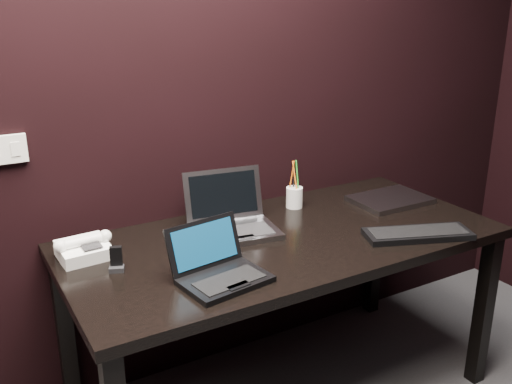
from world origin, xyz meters
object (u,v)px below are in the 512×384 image
closed_laptop (390,200)px  pen_cup (294,196)px  silver_laptop (232,221)px  desk (284,254)px  desk_phone (83,249)px  ext_keyboard (418,234)px  netbook (219,269)px  mobile_phone (116,262)px

closed_laptop → pen_cup: size_ratio=1.58×
silver_laptop → pen_cup: bearing=16.3°
closed_laptop → pen_cup: pen_cup is taller
desk → desk_phone: (-0.73, 0.19, 0.12)m
ext_keyboard → pen_cup: pen_cup is taller
netbook → closed_laptop: netbook is taller
mobile_phone → silver_laptop: bearing=11.8°
desk → closed_laptop: (0.63, 0.09, 0.09)m
ext_keyboard → desk_phone: desk_phone is taller
netbook → pen_cup: bearing=37.0°
desk → mobile_phone: 0.67m
pen_cup → ext_keyboard: bearing=-65.8°
desk → silver_laptop: bearing=137.8°
silver_laptop → ext_keyboard: silver_laptop is taller
silver_laptop → desk_phone: size_ratio=1.75×
desk_phone → closed_laptop: bearing=-4.2°
ext_keyboard → desk_phone: (-1.17, 0.45, 0.02)m
netbook → mobile_phone: (-0.27, 0.24, -0.00)m
desk → closed_laptop: bearing=7.9°
netbook → silver_laptop: 0.41m
desk_phone → mobile_phone: size_ratio=2.45×
desk_phone → pen_cup: size_ratio=0.97×
desk → pen_cup: bearing=49.6°
ext_keyboard → closed_laptop: (0.18, 0.36, -0.00)m
desk → netbook: bearing=-152.6°
desk_phone → mobile_phone: 0.17m
silver_laptop → desk_phone: silver_laptop is taller
ext_keyboard → pen_cup: bearing=114.2°
closed_laptop → pen_cup: (-0.42, 0.16, 0.04)m
ext_keyboard → closed_laptop: 0.40m
ext_keyboard → pen_cup: size_ratio=2.03×
closed_laptop → desk_phone: desk_phone is taller
mobile_phone → desk: bearing=-3.3°
desk_phone → pen_cup: pen_cup is taller
netbook → ext_keyboard: 0.83m
netbook → desk: bearing=27.4°
desk → closed_laptop: closed_laptop is taller
silver_laptop → desk_phone: bearing=175.6°
netbook → silver_laptop: size_ratio=0.84×
silver_laptop → pen_cup: (0.37, 0.11, 0.01)m
desk → netbook: 0.45m
desk_phone → mobile_phone: desk_phone is taller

